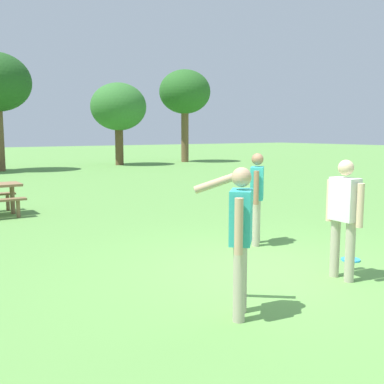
% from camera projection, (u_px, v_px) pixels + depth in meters
% --- Properties ---
extents(ground_plane, '(120.00, 120.00, 0.00)m').
position_uv_depth(ground_plane, '(270.00, 268.00, 6.71)').
color(ground_plane, '#609947').
extents(person_thrower, '(0.47, 0.84, 1.64)m').
position_uv_depth(person_thrower, '(240.00, 230.00, 4.83)').
color(person_thrower, '#B7AD93').
rests_on(person_thrower, ground).
extents(person_catcher, '(0.46, 0.46, 1.64)m').
position_uv_depth(person_catcher, '(257.00, 193.00, 8.03)').
color(person_catcher, '#B7AD93').
rests_on(person_catcher, ground).
extents(person_bystander, '(0.24, 0.61, 1.64)m').
position_uv_depth(person_bystander, '(344.00, 212.00, 6.10)').
color(person_bystander, '#B7AD93').
rests_on(person_bystander, ground).
extents(frisbee, '(0.29, 0.29, 0.03)m').
position_uv_depth(frisbee, '(351.00, 260.00, 7.12)').
color(frisbee, '#2D9EDB').
rests_on(frisbee, ground).
extents(tree_back_left, '(3.38, 3.38, 4.99)m').
position_uv_depth(tree_back_left, '(118.00, 107.00, 27.49)').
color(tree_back_left, brown).
rests_on(tree_back_left, ground).
extents(tree_back_right, '(3.43, 3.43, 6.16)m').
position_uv_depth(tree_back_right, '(185.00, 93.00, 30.28)').
color(tree_back_right, brown).
rests_on(tree_back_right, ground).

